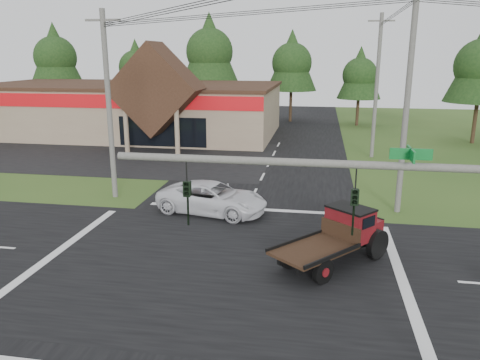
# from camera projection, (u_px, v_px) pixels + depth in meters

# --- Properties ---
(ground) EXTENTS (120.00, 120.00, 0.00)m
(ground) POSITION_uv_depth(u_px,v_px,m) (219.00, 264.00, 18.68)
(ground) COLOR #2F4F1C
(ground) RESTS_ON ground
(road_ns) EXTENTS (12.00, 120.00, 0.02)m
(road_ns) POSITION_uv_depth(u_px,v_px,m) (219.00, 264.00, 18.67)
(road_ns) COLOR black
(road_ns) RESTS_ON ground
(road_ew) EXTENTS (120.00, 12.00, 0.02)m
(road_ew) POSITION_uv_depth(u_px,v_px,m) (219.00, 264.00, 18.67)
(road_ew) COLOR black
(road_ew) RESTS_ON ground
(parking_apron) EXTENTS (28.00, 14.00, 0.02)m
(parking_apron) POSITION_uv_depth(u_px,v_px,m) (104.00, 155.00, 39.05)
(parking_apron) COLOR black
(parking_apron) RESTS_ON ground
(cvs_building) EXTENTS (30.40, 18.20, 9.19)m
(cvs_building) POSITION_uv_depth(u_px,v_px,m) (132.00, 108.00, 48.68)
(cvs_building) COLOR gray
(cvs_building) RESTS_ON ground
(traffic_signal_mast) EXTENTS (8.12, 0.24, 7.00)m
(traffic_signal_mast) POSITION_uv_depth(u_px,v_px,m) (419.00, 243.00, 9.44)
(traffic_signal_mast) COLOR #595651
(traffic_signal_mast) RESTS_ON ground
(utility_pole_nw) EXTENTS (2.00, 0.30, 10.50)m
(utility_pole_nw) POSITION_uv_depth(u_px,v_px,m) (109.00, 105.00, 26.21)
(utility_pole_nw) COLOR #595651
(utility_pole_nw) RESTS_ON ground
(utility_pole_ne) EXTENTS (2.00, 0.30, 11.50)m
(utility_pole_ne) POSITION_uv_depth(u_px,v_px,m) (407.00, 100.00, 23.45)
(utility_pole_ne) COLOR #595651
(utility_pole_ne) RESTS_ON ground
(utility_pole_n) EXTENTS (2.00, 0.30, 11.20)m
(utility_pole_n) POSITION_uv_depth(u_px,v_px,m) (377.00, 86.00, 36.81)
(utility_pole_n) COLOR #595651
(utility_pole_n) RESTS_ON ground
(tree_row_a) EXTENTS (6.72, 6.72, 12.12)m
(tree_row_a) POSITION_uv_depth(u_px,v_px,m) (55.00, 55.00, 59.58)
(tree_row_a) COLOR #332316
(tree_row_a) RESTS_ON ground
(tree_row_b) EXTENTS (5.60, 5.60, 10.10)m
(tree_row_b) POSITION_uv_depth(u_px,v_px,m) (136.00, 66.00, 60.19)
(tree_row_b) COLOR #332316
(tree_row_b) RESTS_ON ground
(tree_row_c) EXTENTS (7.28, 7.28, 13.13)m
(tree_row_c) POSITION_uv_depth(u_px,v_px,m) (210.00, 49.00, 57.08)
(tree_row_c) COLOR #332316
(tree_row_c) RESTS_ON ground
(tree_row_d) EXTENTS (6.16, 6.16, 11.11)m
(tree_row_d) POSITION_uv_depth(u_px,v_px,m) (292.00, 61.00, 56.73)
(tree_row_d) COLOR #332316
(tree_row_d) RESTS_ON ground
(tree_row_e) EXTENTS (5.04, 5.04, 9.09)m
(tree_row_e) POSITION_uv_depth(u_px,v_px,m) (360.00, 73.00, 53.87)
(tree_row_e) COLOR #332316
(tree_row_e) RESTS_ON ground
(antique_flatbed_truck) EXTENTS (4.97, 5.33, 2.21)m
(antique_flatbed_truck) POSITION_uv_depth(u_px,v_px,m) (333.00, 238.00, 18.42)
(antique_flatbed_truck) COLOR #570C10
(antique_flatbed_truck) RESTS_ON ground
(white_pickup) EXTENTS (6.21, 3.78, 1.61)m
(white_pickup) POSITION_uv_depth(u_px,v_px,m) (213.00, 198.00, 24.62)
(white_pickup) COLOR silver
(white_pickup) RESTS_ON ground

